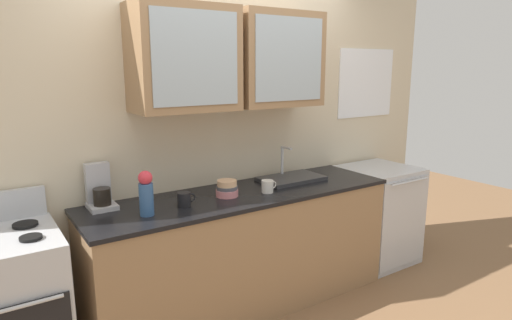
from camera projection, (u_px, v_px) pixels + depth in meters
ground_plane at (244, 303)px, 3.39m from camera, size 10.00×10.00×0.00m
back_wall_unit at (222, 116)px, 3.35m from camera, size 4.49×0.48×2.58m
counter at (244, 249)px, 3.29m from camera, size 2.33×0.66×0.89m
stove_range at (11, 310)px, 2.46m from camera, size 0.56×0.68×1.07m
sink_faucet at (291, 178)px, 3.55m from camera, size 0.51×0.31×0.27m
bowl_stack at (227, 189)px, 3.11m from camera, size 0.16×0.16×0.12m
vase at (146, 193)px, 2.69m from camera, size 0.09×0.09×0.28m
cup_near_sink at (268, 186)px, 3.20m from camera, size 0.12×0.09×0.09m
cup_near_bowls at (184, 199)px, 2.88m from camera, size 0.13×0.09×0.09m
dishwasher at (378, 214)px, 4.08m from camera, size 0.62×0.64×0.89m
coffee_maker at (100, 191)px, 2.85m from camera, size 0.17×0.20×0.29m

